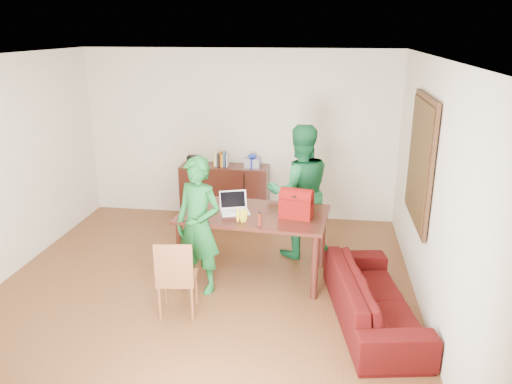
% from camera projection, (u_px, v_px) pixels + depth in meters
% --- Properties ---
extents(room, '(5.20, 5.70, 2.90)m').
position_uv_depth(room, '(199.00, 187.00, 5.54)').
color(room, '#4D2913').
rests_on(room, ground).
extents(table, '(1.86, 1.15, 0.84)m').
position_uv_depth(table, '(254.00, 221.00, 6.13)').
color(table, black).
rests_on(table, ground).
extents(chair, '(0.45, 0.43, 0.89)m').
position_uv_depth(chair, '(178.00, 291.00, 5.43)').
color(chair, brown).
rests_on(chair, ground).
extents(person_near, '(0.69, 0.58, 1.63)m').
position_uv_depth(person_near, '(198.00, 226.00, 5.76)').
color(person_near, '#155E25').
rests_on(person_near, ground).
extents(person_far, '(1.05, 0.92, 1.82)m').
position_uv_depth(person_far, '(300.00, 192.00, 6.66)').
color(person_far, '#166534').
rests_on(person_far, ground).
extents(laptop, '(0.39, 0.33, 0.24)m').
position_uv_depth(laptop, '(235.00, 209.00, 6.08)').
color(laptop, white).
rests_on(laptop, table).
extents(bananas, '(0.20, 0.15, 0.07)m').
position_uv_depth(bananas, '(242.00, 220.00, 5.79)').
color(bananas, gold).
rests_on(bananas, table).
extents(bottle, '(0.07, 0.07, 0.16)m').
position_uv_depth(bottle, '(259.00, 219.00, 5.68)').
color(bottle, '#5A1F14').
rests_on(bottle, table).
extents(red_bag, '(0.42, 0.29, 0.28)m').
position_uv_depth(red_bag, '(296.00, 206.00, 5.91)').
color(red_bag, maroon).
rests_on(red_bag, table).
extents(sofa, '(1.06, 1.99, 0.55)m').
position_uv_depth(sofa, '(373.00, 297.00, 5.27)').
color(sofa, '#390907').
rests_on(sofa, ground).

